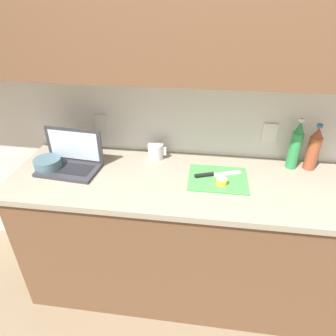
# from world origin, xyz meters

# --- Properties ---
(ground_plane) EXTENTS (12.00, 12.00, 0.00)m
(ground_plane) POSITION_xyz_m (0.00, 0.00, 0.00)
(ground_plane) COLOR #847056
(ground_plane) RESTS_ON ground
(wall_back) EXTENTS (5.20, 0.38, 2.60)m
(wall_back) POSITION_xyz_m (-0.00, 0.25, 1.56)
(wall_back) COLOR white
(wall_back) RESTS_ON ground_plane
(counter_unit) EXTENTS (2.52, 0.65, 0.90)m
(counter_unit) POSITION_xyz_m (0.02, 0.00, 0.46)
(counter_unit) COLOR brown
(counter_unit) RESTS_ON ground_plane
(laptop) EXTENTS (0.37, 0.25, 0.23)m
(laptop) POSITION_xyz_m (-0.93, 0.04, 0.95)
(laptop) COLOR #333338
(laptop) RESTS_ON counter_unit
(cutting_board) EXTENTS (0.33, 0.28, 0.01)m
(cutting_board) POSITION_xyz_m (-0.05, 0.03, 0.90)
(cutting_board) COLOR #4C9E51
(cutting_board) RESTS_ON counter_unit
(knife) EXTENTS (0.27, 0.12, 0.02)m
(knife) POSITION_xyz_m (-0.10, 0.05, 0.91)
(knife) COLOR silver
(knife) RESTS_ON cutting_board
(lemon_half_cut) EXTENTS (0.06, 0.06, 0.03)m
(lemon_half_cut) POSITION_xyz_m (-0.03, -0.02, 0.92)
(lemon_half_cut) COLOR yellow
(lemon_half_cut) RESTS_ON cutting_board
(bottle_green_soda) EXTENTS (0.07, 0.07, 0.29)m
(bottle_green_soda) POSITION_xyz_m (0.49, 0.23, 1.03)
(bottle_green_soda) COLOR #A34C2D
(bottle_green_soda) RESTS_ON counter_unit
(bottle_oil_tall) EXTENTS (0.07, 0.07, 0.31)m
(bottle_oil_tall) POSITION_xyz_m (0.39, 0.23, 1.04)
(bottle_oil_tall) COLOR #2D934C
(bottle_oil_tall) RESTS_ON counter_unit
(measuring_cup) EXTENTS (0.12, 0.10, 0.10)m
(measuring_cup) POSITION_xyz_m (-0.45, 0.23, 0.95)
(measuring_cup) COLOR silver
(measuring_cup) RESTS_ON counter_unit
(bowl_white) EXTENTS (0.16, 0.16, 0.07)m
(bowl_white) POSITION_xyz_m (-1.06, -0.00, 0.93)
(bowl_white) COLOR slate
(bowl_white) RESTS_ON counter_unit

